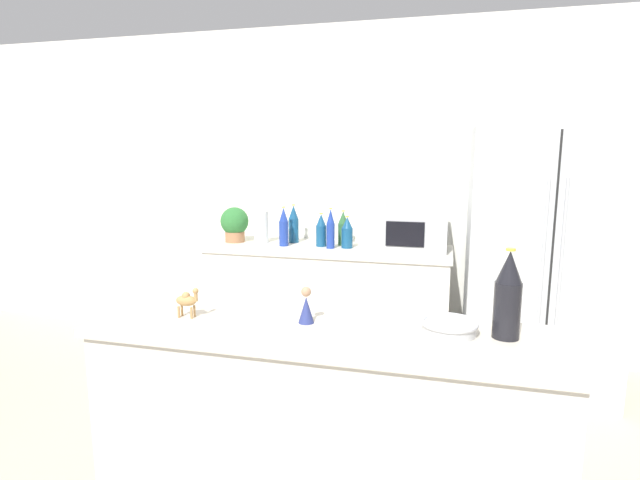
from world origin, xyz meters
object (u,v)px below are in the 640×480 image
back_bottle_4 (331,229)px  fruit_bowl (449,326)px  wine_bottle (508,296)px  microwave (413,231)px  potted_plant (235,224)px  paper_towel_roll (261,227)px  wise_man_figurine_blue (306,307)px  back_bottle_1 (294,224)px  back_bottle_3 (321,231)px  camel_figurine (187,300)px  refrigerator (540,260)px  back_bottle_2 (343,229)px  back_bottle_0 (284,227)px  back_bottle_5 (347,233)px

back_bottle_4 → fruit_bowl: (0.85, -1.85, -0.03)m
wine_bottle → microwave: bearing=102.9°
potted_plant → back_bottle_4: (0.79, -0.07, -0.00)m
paper_towel_roll → back_bottle_4: size_ratio=0.83×
paper_towel_roll → wine_bottle: size_ratio=0.83×
potted_plant → wise_man_figurine_blue: bearing=-59.3°
back_bottle_1 → back_bottle_3: (0.25, -0.10, -0.02)m
back_bottle_1 → camel_figurine: bearing=-83.3°
back_bottle_3 → camel_figurine: 1.98m
wine_bottle → fruit_bowl: wine_bottle is taller
potted_plant → back_bottle_4: 0.80m
wine_bottle → camel_figurine: 1.13m
refrigerator → back_bottle_2: refrigerator is taller
back_bottle_0 → back_bottle_1: 0.16m
back_bottle_1 → wise_man_figurine_blue: 2.14m
potted_plant → back_bottle_0: 0.43m
camel_figurine → back_bottle_1: bearing=96.7°
refrigerator → wine_bottle: (-0.40, -1.84, 0.24)m
back_bottle_3 → fruit_bowl: (0.94, -1.91, -0.01)m
potted_plant → back_bottle_2: 0.86m
microwave → wine_bottle: (0.44, -1.94, 0.09)m
potted_plant → microwave: microwave is taller
back_bottle_4 → paper_towel_roll: bearing=170.9°
paper_towel_roll → camel_figurine: (0.49, -2.00, 0.03)m
wise_man_figurine_blue → back_bottle_0: bearing=111.0°
back_bottle_0 → wise_man_figurine_blue: size_ratio=2.23×
back_bottle_1 → potted_plant: bearing=-168.7°
back_bottle_1 → refrigerator: bearing=-5.3°
back_bottle_5 → wise_man_figurine_blue: size_ratio=1.78×
wine_bottle → camel_figurine: wine_bottle is taller
refrigerator → wine_bottle: size_ratio=5.78×
back_bottle_0 → back_bottle_4: (0.37, -0.01, 0.00)m
microwave → camel_figurine: bearing=-108.7°
back_bottle_3 → microwave: bearing=3.3°
wine_bottle → wise_man_figurine_blue: 0.69m
wise_man_figurine_blue → camel_figurine: bearing=-173.4°
back_bottle_1 → camel_figurine: back_bottle_1 is taller
microwave → potted_plant: bearing=-178.9°
microwave → back_bottle_1: (-0.93, 0.06, 0.00)m
refrigerator → paper_towel_roll: refrigerator is taller
back_bottle_0 → wise_man_figurine_blue: 2.01m
back_bottle_2 → camel_figurine: back_bottle_2 is taller
back_bottle_0 → microwave: bearing=5.5°
paper_towel_roll → fruit_bowl: size_ratio=1.28×
potted_plant → back_bottle_0: bearing=-8.6°
back_bottle_2 → back_bottle_4: 0.17m
back_bottle_3 → camel_figurine: bearing=-90.1°
potted_plant → back_bottle_2: bearing=5.4°
refrigerator → fruit_bowl: size_ratio=8.97×
refrigerator → back_bottle_3: refrigerator is taller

